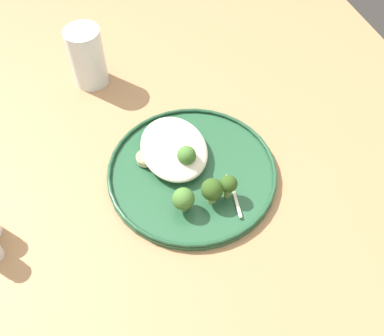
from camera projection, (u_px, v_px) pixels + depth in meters
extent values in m
plane|color=#2D2B28|center=(205.00, 327.00, 1.34)|extent=(6.00, 6.00, 0.00)
cube|color=#9E754C|center=(215.00, 197.00, 0.76)|extent=(1.40, 1.00, 0.04)
cube|color=olive|center=(265.00, 71.00, 1.50)|extent=(0.06, 0.06, 0.70)
cylinder|color=#235133|center=(192.00, 173.00, 0.76)|extent=(0.29, 0.29, 0.01)
torus|color=#204B2E|center=(192.00, 170.00, 0.76)|extent=(0.29, 0.29, 0.01)
ellipsoid|color=beige|center=(174.00, 148.00, 0.77)|extent=(0.15, 0.11, 0.03)
cylinder|color=#E5C689|center=(159.00, 137.00, 0.79)|extent=(0.03, 0.03, 0.01)
cylinder|color=#958159|center=(159.00, 135.00, 0.79)|extent=(0.02, 0.02, 0.00)
cylinder|color=beige|center=(146.00, 158.00, 0.76)|extent=(0.03, 0.03, 0.01)
cylinder|color=#988766|center=(145.00, 156.00, 0.76)|extent=(0.03, 0.03, 0.00)
cylinder|color=beige|center=(176.00, 162.00, 0.76)|extent=(0.02, 0.02, 0.01)
cylinder|color=#988766|center=(176.00, 160.00, 0.75)|extent=(0.02, 0.02, 0.00)
cylinder|color=beige|center=(161.00, 150.00, 0.78)|extent=(0.04, 0.04, 0.01)
cylinder|color=#988766|center=(160.00, 147.00, 0.77)|extent=(0.03, 0.03, 0.00)
cylinder|color=#7A994C|center=(228.00, 192.00, 0.72)|extent=(0.02, 0.02, 0.02)
sphere|color=#2D4C19|center=(229.00, 184.00, 0.70)|extent=(0.03, 0.03, 0.03)
cylinder|color=#89A356|center=(187.00, 164.00, 0.75)|extent=(0.01, 0.01, 0.02)
sphere|color=#42702D|center=(187.00, 155.00, 0.73)|extent=(0.03, 0.03, 0.03)
cylinder|color=#89A356|center=(212.00, 197.00, 0.72)|extent=(0.02, 0.02, 0.02)
sphere|color=#2D4C19|center=(212.00, 189.00, 0.70)|extent=(0.04, 0.04, 0.04)
cylinder|color=#89A356|center=(184.00, 206.00, 0.71)|extent=(0.01, 0.01, 0.02)
sphere|color=#42702D|center=(183.00, 199.00, 0.69)|extent=(0.04, 0.04, 0.04)
cube|color=silver|center=(220.00, 187.00, 0.73)|extent=(0.03, 0.04, 0.00)
cube|color=silver|center=(237.00, 205.00, 0.71)|extent=(0.05, 0.01, 0.00)
cylinder|color=silver|center=(87.00, 57.00, 0.86)|extent=(0.07, 0.07, 0.12)
cylinder|color=silver|center=(90.00, 68.00, 0.88)|extent=(0.06, 0.06, 0.07)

